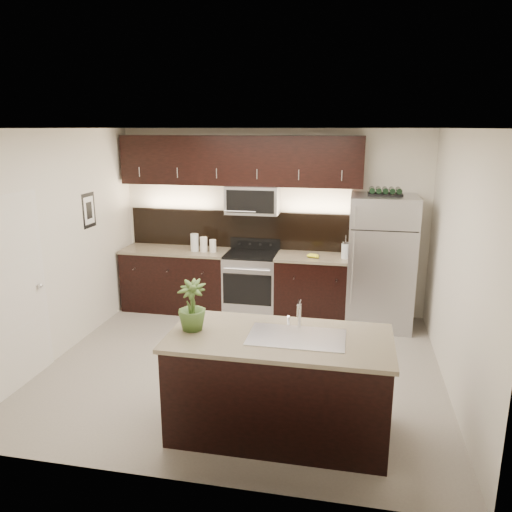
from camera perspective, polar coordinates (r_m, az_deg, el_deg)
The scene contains 12 objects.
ground at distance 5.97m, azimuth -1.49°, elevation -12.48°, with size 4.50×4.50×0.00m, color gray.
room_walls at distance 5.41m, azimuth -2.84°, elevation 3.68°, with size 4.52×4.02×2.71m.
counter_run at distance 7.42m, azimuth -2.06°, elevation -3.08°, with size 3.51×0.65×0.94m.
upper_fixtures at distance 7.23m, azimuth -1.71°, elevation 9.97°, with size 3.49×0.40×1.66m.
island at distance 4.63m, azimuth 2.63°, elevation -14.45°, with size 1.96×0.96×0.94m.
sink_faucet at distance 4.40m, azimuth 4.67°, elevation -9.02°, with size 0.84×0.50×0.28m.
refrigerator at distance 7.06m, azimuth 14.05°, elevation -0.66°, with size 0.88×0.80×1.83m, color #B2B2B7.
wine_rack at distance 6.88m, azimuth 14.55°, elevation 7.13°, with size 0.45×0.28×0.11m.
plant at distance 4.50m, azimuth -7.34°, elevation -5.61°, with size 0.26×0.26×0.46m, color #3A5622.
canisters at distance 7.36m, azimuth -6.25°, elevation 1.40°, with size 0.39×0.12×0.26m.
french_press at distance 7.03m, azimuth 10.16°, elevation 0.68°, with size 0.11×0.11×0.32m.
bananas at distance 7.04m, azimuth 6.25°, elevation 0.09°, with size 0.18×0.14×0.06m, color yellow.
Camera 1 is at (1.19, -5.19, 2.71)m, focal length 35.00 mm.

